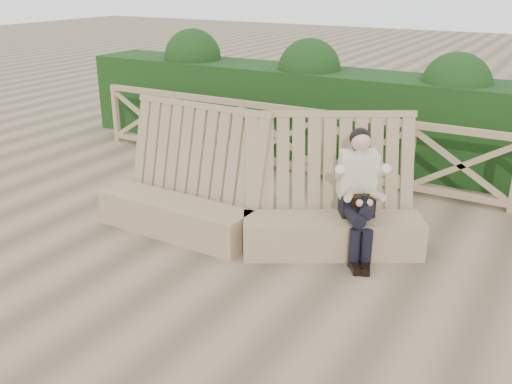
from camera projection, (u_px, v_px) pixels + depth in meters
The scene contains 5 objects.
ground at pixel (244, 285), 5.99m from camera, with size 60.00×60.00×0.00m, color brown.
bench at pixel (252, 210), 6.88m from camera, with size 3.97×1.71×1.57m.
woman at pixel (359, 190), 6.45m from camera, with size 0.72×0.94×1.47m.
guardrail at pixel (363, 151), 8.62m from camera, with size 10.10×0.09×1.10m.
hedge at pixel (389, 121), 9.52m from camera, with size 12.00×1.20×1.50m, color black.
Camera 1 is at (2.73, -4.48, 3.07)m, focal length 40.00 mm.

